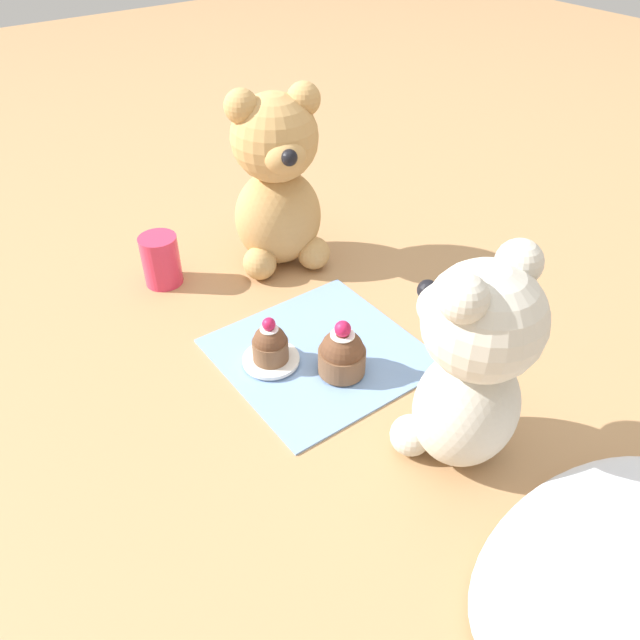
% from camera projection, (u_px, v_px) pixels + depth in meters
% --- Properties ---
extents(ground_plane, '(4.00, 4.00, 0.00)m').
position_uv_depth(ground_plane, '(320.00, 354.00, 0.80)').
color(ground_plane, tan).
extents(knitted_placemat, '(0.24, 0.24, 0.01)m').
position_uv_depth(knitted_placemat, '(320.00, 352.00, 0.80)').
color(knitted_placemat, '#7A9ED1').
rests_on(knitted_placemat, ground_plane).
extents(tulle_cloth, '(0.31, 0.18, 0.04)m').
position_uv_depth(tulle_cloth, '(609.00, 559.00, 0.56)').
color(tulle_cloth, silver).
rests_on(tulle_cloth, ground_plane).
extents(teddy_bear_cream, '(0.13, 0.13, 0.25)m').
position_uv_depth(teddy_bear_cream, '(472.00, 364.00, 0.60)').
color(teddy_bear_cream, beige).
rests_on(teddy_bear_cream, ground_plane).
extents(teddy_bear_tan, '(0.16, 0.15, 0.27)m').
position_uv_depth(teddy_bear_tan, '(277.00, 182.00, 0.90)').
color(teddy_bear_tan, tan).
rests_on(teddy_bear_tan, ground_plane).
extents(cupcake_near_cream_bear, '(0.06, 0.06, 0.08)m').
position_uv_depth(cupcake_near_cream_bear, '(344.00, 353.00, 0.75)').
color(cupcake_near_cream_bear, brown).
rests_on(cupcake_near_cream_bear, knitted_placemat).
extents(saucer_plate, '(0.07, 0.07, 0.01)m').
position_uv_depth(saucer_plate, '(271.00, 359.00, 0.78)').
color(saucer_plate, white).
rests_on(saucer_plate, knitted_placemat).
extents(cupcake_near_tan_bear, '(0.04, 0.04, 0.06)m').
position_uv_depth(cupcake_near_tan_bear, '(270.00, 344.00, 0.76)').
color(cupcake_near_tan_bear, brown).
rests_on(cupcake_near_tan_bear, saucer_plate).
extents(juice_glass, '(0.06, 0.06, 0.08)m').
position_uv_depth(juice_glass, '(161.00, 260.00, 0.91)').
color(juice_glass, '#DB3356').
rests_on(juice_glass, ground_plane).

